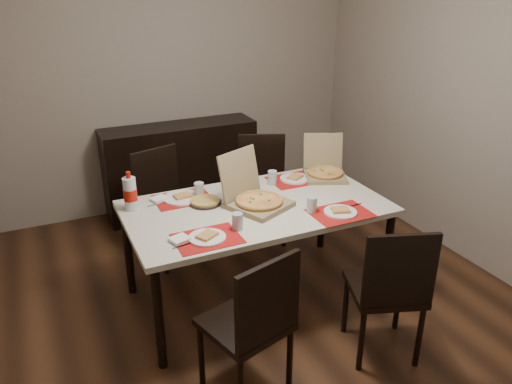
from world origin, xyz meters
TOP-DOWN VIEW (x-y plane):
  - ground at (0.00, 0.00)m, footprint 3.80×4.00m
  - room_walls at (0.00, 0.43)m, footprint 3.84×4.02m
  - sideboard at (0.00, 1.78)m, footprint 1.50×0.40m
  - dining_table at (0.04, 0.08)m, footprint 1.80×1.00m
  - chair_near_left at (-0.38, -0.80)m, footprint 0.52×0.52m
  - chair_near_right at (0.49, -0.86)m, footprint 0.53×0.53m
  - chair_far_left at (-0.39, 0.96)m, footprint 0.52×0.52m
  - chair_far_right at (0.51, 0.96)m, footprint 0.55×0.55m
  - setting_near_left at (-0.40, -0.23)m, footprint 0.48×0.30m
  - setting_near_right at (0.46, -0.25)m, footprint 0.42×0.30m
  - setting_far_left at (-0.38, 0.39)m, footprint 0.46×0.30m
  - setting_far_right at (0.46, 0.38)m, footprint 0.45×0.30m
  - napkin_loose at (0.07, 0.09)m, footprint 0.16×0.16m
  - pizza_box_center at (0.03, 0.07)m, footprint 0.50×0.52m
  - pizza_box_right at (0.77, 0.35)m, footprint 0.42×0.44m
  - faina_plate at (-0.27, 0.25)m, footprint 0.23×0.23m
  - dip_bowl at (0.12, 0.30)m, footprint 0.12×0.12m
  - soda_bottle at (-0.76, 0.37)m, footprint 0.09×0.09m

SIDE VIEW (x-z plane):
  - ground at x=0.00m, z-range -0.02..0.00m
  - sideboard at x=0.00m, z-range 0.00..0.90m
  - chair_near_left at x=-0.38m, z-range 0.05..0.98m
  - chair_near_right at x=0.49m, z-range 0.05..0.98m
  - chair_far_left at x=-0.39m, z-range 0.05..0.98m
  - chair_far_right at x=0.51m, z-range 0.05..0.98m
  - dining_table at x=0.04m, z-range 0.31..1.06m
  - napkin_loose at x=0.07m, z-range 0.75..0.77m
  - dip_bowl at x=0.12m, z-range 0.75..0.78m
  - faina_plate at x=-0.27m, z-range 0.75..0.78m
  - setting_far_left at x=-0.38m, z-range 0.72..0.83m
  - setting_near_left at x=-0.40m, z-range 0.72..0.83m
  - setting_far_right at x=0.46m, z-range 0.72..0.83m
  - setting_near_right at x=0.46m, z-range 0.72..0.83m
  - pizza_box_right at x=0.77m, z-range 0.64..0.96m
  - pizza_box_center at x=0.03m, z-range 0.62..0.99m
  - soda_bottle at x=-0.76m, z-range 0.73..1.01m
  - room_walls at x=0.00m, z-range 0.42..3.04m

